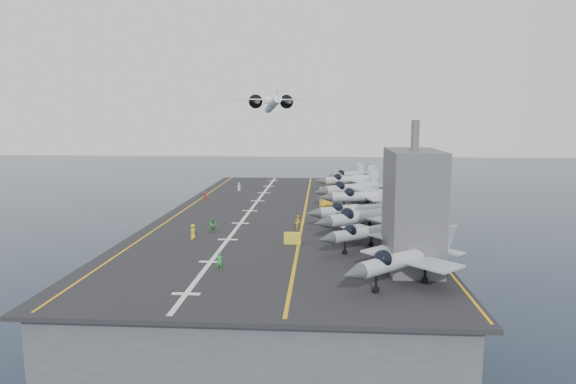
# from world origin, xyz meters

# --- Properties ---
(ground) EXTENTS (500.00, 500.00, 0.00)m
(ground) POSITION_xyz_m (0.00, 0.00, 0.00)
(ground) COLOR #142135
(ground) RESTS_ON ground
(hull) EXTENTS (36.00, 90.00, 10.00)m
(hull) POSITION_xyz_m (0.00, 0.00, 5.00)
(hull) COLOR #56595E
(hull) RESTS_ON ground
(flight_deck) EXTENTS (38.00, 92.00, 0.40)m
(flight_deck) POSITION_xyz_m (0.00, 0.00, 10.20)
(flight_deck) COLOR black
(flight_deck) RESTS_ON hull
(foul_line) EXTENTS (0.35, 90.00, 0.02)m
(foul_line) POSITION_xyz_m (3.00, 0.00, 10.42)
(foul_line) COLOR gold
(foul_line) RESTS_ON flight_deck
(landing_centerline) EXTENTS (0.50, 90.00, 0.02)m
(landing_centerline) POSITION_xyz_m (-6.00, 0.00, 10.42)
(landing_centerline) COLOR silver
(landing_centerline) RESTS_ON flight_deck
(deck_edge_port) EXTENTS (0.25, 90.00, 0.02)m
(deck_edge_port) POSITION_xyz_m (-17.00, 0.00, 10.42)
(deck_edge_port) COLOR gold
(deck_edge_port) RESTS_ON flight_deck
(deck_edge_stbd) EXTENTS (0.25, 90.00, 0.02)m
(deck_edge_stbd) POSITION_xyz_m (18.50, 0.00, 10.42)
(deck_edge_stbd) COLOR gold
(deck_edge_stbd) RESTS_ON flight_deck
(island_superstructure) EXTENTS (5.00, 10.00, 15.00)m
(island_superstructure) POSITION_xyz_m (15.00, -30.00, 17.90)
(island_superstructure) COLOR #56595E
(island_superstructure) RESTS_ON flight_deck
(fighter_jet_0) EXTENTS (16.98, 16.81, 4.98)m
(fighter_jet_0) POSITION_xyz_m (13.45, -35.78, 12.89)
(fighter_jet_0) COLOR #949CA2
(fighter_jet_0) RESTS_ON flight_deck
(fighter_jet_1) EXTENTS (15.37, 14.51, 4.45)m
(fighter_jet_1) POSITION_xyz_m (11.25, -23.71, 12.62)
(fighter_jet_1) COLOR gray
(fighter_jet_1) RESTS_ON flight_deck
(fighter_jet_2) EXTENTS (18.26, 17.46, 5.30)m
(fighter_jet_2) POSITION_xyz_m (11.59, -16.17, 13.05)
(fighter_jet_2) COLOR #8D939B
(fighter_jet_2) RESTS_ON flight_deck
(fighter_jet_3) EXTENTS (16.53, 14.22, 4.84)m
(fighter_jet_3) POSITION_xyz_m (10.74, -10.68, 12.82)
(fighter_jet_3) COLOR #98A1AA
(fighter_jet_3) RESTS_ON flight_deck
(fighter_jet_4) EXTENTS (17.20, 13.50, 5.28)m
(fighter_jet_4) POSITION_xyz_m (13.46, 1.01, 13.04)
(fighter_jet_4) COLOR gray
(fighter_jet_4) RESTS_ON flight_deck
(fighter_jet_5) EXTENTS (19.51, 18.54, 5.65)m
(fighter_jet_5) POSITION_xyz_m (11.69, 9.04, 13.23)
(fighter_jet_5) COLOR #99A2A9
(fighter_jet_5) RESTS_ON flight_deck
(fighter_jet_7) EXTENTS (17.26, 14.59, 5.09)m
(fighter_jet_7) POSITION_xyz_m (11.97, 23.92, 12.94)
(fighter_jet_7) COLOR #90979E
(fighter_jet_7) RESTS_ON flight_deck
(fighter_jet_8) EXTENTS (15.65, 15.50, 4.59)m
(fighter_jet_8) POSITION_xyz_m (12.19, 35.59, 12.70)
(fighter_jet_8) COLOR gray
(fighter_jet_8) RESTS_ON flight_deck
(tow_cart_a) EXTENTS (2.08, 1.36, 1.25)m
(tow_cart_a) POSITION_xyz_m (2.24, -21.18, 11.02)
(tow_cart_a) COLOR gold
(tow_cart_a) RESTS_ON flight_deck
(tow_cart_b) EXTENTS (2.28, 1.90, 1.17)m
(tow_cart_b) POSITION_xyz_m (6.49, 5.25, 10.99)
(tow_cart_b) COLOR gold
(tow_cart_b) RESTS_ON flight_deck
(tow_cart_c) EXTENTS (2.25, 1.83, 1.16)m
(tow_cart_c) POSITION_xyz_m (6.40, 20.17, 10.98)
(tow_cart_c) COLOR yellow
(tow_cart_c) RESTS_ON flight_deck
(crew_0) EXTENTS (0.83, 1.21, 1.96)m
(crew_0) POSITION_xyz_m (-10.40, -20.05, 11.38)
(crew_0) COLOR gold
(crew_0) RESTS_ON flight_deck
(crew_2) EXTENTS (1.41, 1.20, 1.99)m
(crew_2) POSITION_xyz_m (-8.68, -16.03, 11.39)
(crew_2) COLOR #268C33
(crew_2) RESTS_ON flight_deck
(crew_3) EXTENTS (1.13, 1.17, 1.63)m
(crew_3) POSITION_xyz_m (-15.69, 9.65, 11.21)
(crew_3) COLOR #B21919
(crew_3) RESTS_ON flight_deck
(crew_5) EXTENTS (1.25, 1.06, 1.77)m
(crew_5) POSITION_xyz_m (-11.38, 22.16, 11.28)
(crew_5) COLOR silver
(crew_5) RESTS_ON flight_deck
(crew_6) EXTENTS (1.17, 0.80, 1.90)m
(crew_6) POSITION_xyz_m (-4.46, -32.99, 11.35)
(crew_6) COLOR green
(crew_6) RESTS_ON flight_deck
(crew_7) EXTENTS (0.83, 1.20, 1.96)m
(crew_7) POSITION_xyz_m (2.53, -13.26, 11.38)
(crew_7) COLOR yellow
(crew_7) RESTS_ON flight_deck
(transport_plane) EXTENTS (23.74, 19.41, 4.86)m
(transport_plane) POSITION_xyz_m (-7.28, 53.68, 28.95)
(transport_plane) COLOR silver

